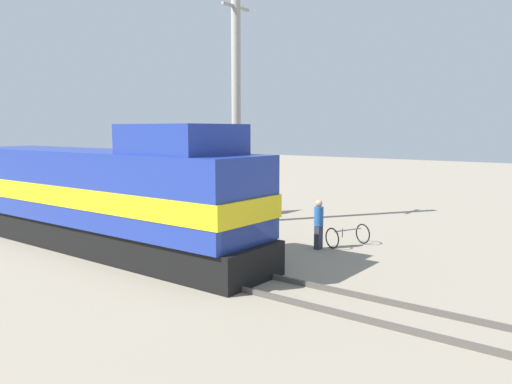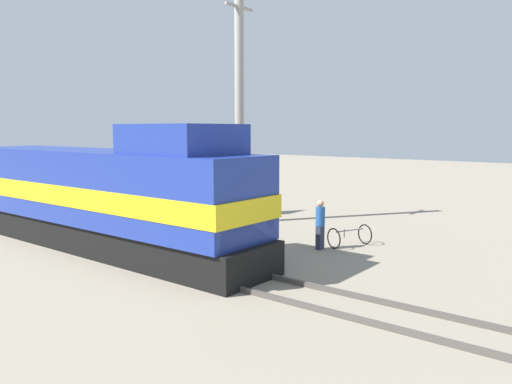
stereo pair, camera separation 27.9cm
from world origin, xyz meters
name	(u,v)px [view 2 (the right image)]	position (x,y,z in m)	size (l,w,h in m)	color
ground_plane	(156,260)	(0.00, 0.00, 0.00)	(120.00, 120.00, 0.00)	gray
rail_near	(139,263)	(-0.72, 0.00, 0.07)	(0.08, 38.45, 0.15)	#4C4742
rail_far	(172,254)	(0.72, 0.00, 0.07)	(0.08, 38.45, 0.15)	#4C4742
locomotive	(107,196)	(0.00, 2.63, 1.95)	(2.91, 14.73, 4.51)	black
utility_pole	(239,102)	(6.96, 2.19, 5.61)	(1.80, 0.42, 11.11)	#9E998E
vendor_umbrella	(188,180)	(3.67, 2.23, 2.26)	(2.44, 2.44, 2.53)	#4C4C4C
billboard_sign	(223,157)	(7.83, 4.03, 2.99)	(1.65, 0.12, 4.06)	#595959
shrub_cluster	(213,221)	(4.37, 1.51, 0.53)	(1.05, 1.05, 1.05)	#236028
person_bystander	(320,223)	(4.75, -3.49, 0.99)	(0.34, 0.34, 1.82)	#2D3347
bicycle	(350,236)	(5.85, -4.11, 0.39)	(1.73, 1.29, 0.77)	black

